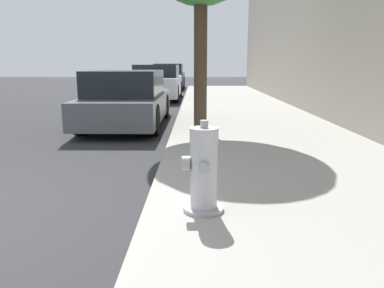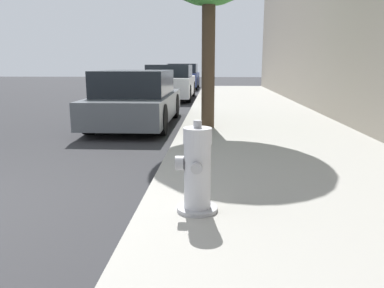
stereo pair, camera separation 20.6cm
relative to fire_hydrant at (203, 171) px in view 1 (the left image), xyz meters
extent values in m
cube|color=#99968E|center=(1.21, -0.21, -0.43)|extent=(3.52, 40.00, 0.14)
cylinder|color=#97979C|center=(0.00, 0.00, -0.35)|extent=(0.37, 0.37, 0.04)
cylinder|color=#B2B2B7|center=(0.00, 0.00, -0.04)|extent=(0.24, 0.24, 0.58)
cylinder|color=#B2B2B7|center=(0.00, 0.00, 0.31)|extent=(0.25, 0.25, 0.14)
cylinder|color=#97979C|center=(0.00, 0.00, 0.42)|extent=(0.07, 0.07, 0.07)
cylinder|color=#97979C|center=(0.00, -0.15, 0.07)|extent=(0.10, 0.06, 0.10)
cylinder|color=#97979C|center=(0.00, 0.15, 0.07)|extent=(0.10, 0.06, 0.10)
cylinder|color=#97979C|center=(-0.15, 0.00, 0.07)|extent=(0.07, 0.13, 0.13)
cube|color=#4C5156|center=(-1.67, 5.60, -0.05)|extent=(1.66, 4.15, 0.55)
cube|color=black|center=(-1.67, 5.43, 0.50)|extent=(1.52, 2.28, 0.55)
cylinder|color=black|center=(-2.42, 6.88, -0.18)|extent=(0.20, 0.64, 0.64)
cylinder|color=black|center=(-0.92, 6.88, -0.18)|extent=(0.20, 0.64, 0.64)
cylinder|color=black|center=(-2.42, 4.31, -0.18)|extent=(0.20, 0.64, 0.64)
cylinder|color=black|center=(-0.92, 4.31, -0.18)|extent=(0.20, 0.64, 0.64)
cube|color=silver|center=(-1.64, 12.33, 0.05)|extent=(1.78, 4.38, 0.73)
cube|color=black|center=(-1.64, 12.15, 0.66)|extent=(1.64, 2.41, 0.48)
cylinder|color=black|center=(-2.45, 13.69, -0.17)|extent=(0.20, 0.67, 0.67)
cylinder|color=black|center=(-0.83, 13.69, -0.17)|extent=(0.20, 0.67, 0.67)
cylinder|color=black|center=(-2.45, 10.97, -0.17)|extent=(0.20, 0.67, 0.67)
cylinder|color=black|center=(-0.83, 10.97, -0.17)|extent=(0.20, 0.67, 0.67)
cube|color=navy|center=(-1.66, 19.04, 0.06)|extent=(1.70, 4.04, 0.73)
cube|color=black|center=(-1.66, 18.87, 0.69)|extent=(1.56, 2.22, 0.52)
cylinder|color=black|center=(-2.43, 20.29, -0.14)|extent=(0.20, 0.72, 0.72)
cylinder|color=black|center=(-0.89, 20.29, -0.14)|extent=(0.20, 0.72, 0.72)
cylinder|color=black|center=(-2.43, 17.78, -0.14)|extent=(0.20, 0.72, 0.72)
cylinder|color=black|center=(-0.89, 17.78, -0.14)|extent=(0.20, 0.72, 0.72)
cylinder|color=#423323|center=(0.02, 4.51, 1.04)|extent=(0.26, 0.26, 2.81)
camera|label=1|loc=(-0.06, -3.17, 0.92)|focal=35.00mm
camera|label=2|loc=(0.14, -3.17, 0.92)|focal=35.00mm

